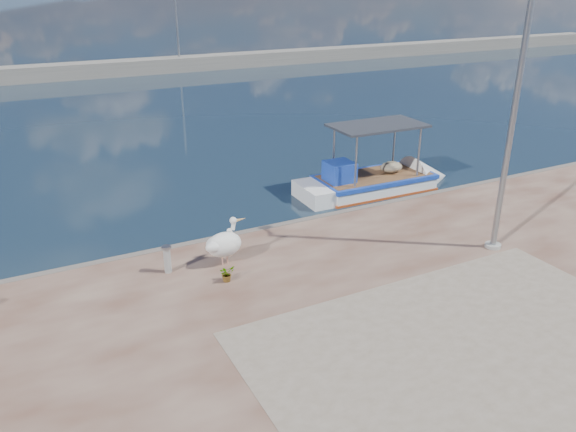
{
  "coord_description": "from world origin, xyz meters",
  "views": [
    {
      "loc": [
        -6.66,
        -9.11,
        7.44
      ],
      "look_at": [
        0.0,
        3.8,
        1.3
      ],
      "focal_mm": 35.0,
      "sensor_mm": 36.0,
      "label": 1
    }
  ],
  "objects_px": {
    "pelican": "(225,243)",
    "bollard_near": "(167,258)",
    "boat_right": "(373,185)",
    "lamp_post": "(510,132)"
  },
  "relations": [
    {
      "from": "boat_right",
      "to": "pelican",
      "type": "xyz_separation_m",
      "value": [
        -7.49,
        -3.9,
        0.85
      ]
    },
    {
      "from": "lamp_post",
      "to": "bollard_near",
      "type": "bearing_deg",
      "value": 162.24
    },
    {
      "from": "boat_right",
      "to": "pelican",
      "type": "relative_size",
      "value": 4.84
    },
    {
      "from": "boat_right",
      "to": "bollard_near",
      "type": "distance_m",
      "value": 9.73
    },
    {
      "from": "pelican",
      "to": "lamp_post",
      "type": "height_order",
      "value": "lamp_post"
    },
    {
      "from": "pelican",
      "to": "bollard_near",
      "type": "height_order",
      "value": "pelican"
    },
    {
      "from": "boat_right",
      "to": "bollard_near",
      "type": "xyz_separation_m",
      "value": [
        -8.98,
        -3.68,
        0.66
      ]
    },
    {
      "from": "boat_right",
      "to": "lamp_post",
      "type": "relative_size",
      "value": 0.9
    },
    {
      "from": "pelican",
      "to": "bollard_near",
      "type": "relative_size",
      "value": 1.77
    },
    {
      "from": "boat_right",
      "to": "bollard_near",
      "type": "relative_size",
      "value": 8.56
    }
  ]
}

